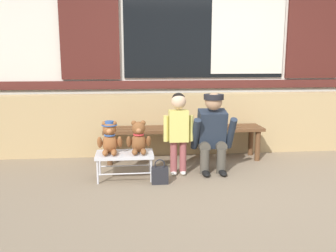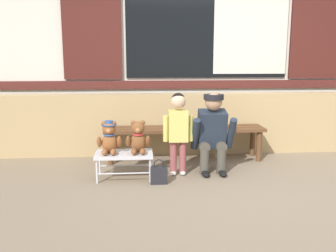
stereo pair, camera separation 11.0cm
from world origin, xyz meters
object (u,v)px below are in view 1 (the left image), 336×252
(small_display_bench, at_px, (125,156))
(handbag_on_ground, at_px, (160,175))
(wooden_bench_long, at_px, (184,132))
(teddy_bear_with_hat, at_px, (110,138))
(adult_crouching, at_px, (213,132))
(teddy_bear_plain, at_px, (139,138))
(child_standing, at_px, (178,125))

(small_display_bench, relative_size, handbag_on_ground, 2.35)
(wooden_bench_long, bearing_deg, teddy_bear_with_hat, -142.83)
(small_display_bench, relative_size, adult_crouching, 0.67)
(wooden_bench_long, bearing_deg, small_display_bench, -137.44)
(handbag_on_ground, bearing_deg, teddy_bear_plain, 137.85)
(small_display_bench, bearing_deg, adult_crouching, 8.89)
(child_standing, bearing_deg, wooden_bench_long, 76.17)
(wooden_bench_long, xyz_separation_m, small_display_bench, (-0.77, -0.71, -0.11))
(teddy_bear_with_hat, xyz_separation_m, child_standing, (0.78, 0.09, 0.12))
(wooden_bench_long, height_order, child_standing, child_standing)
(small_display_bench, xyz_separation_m, teddy_bear_plain, (0.16, 0.00, 0.20))
(child_standing, bearing_deg, small_display_bench, -171.60)
(teddy_bear_plain, xyz_separation_m, adult_crouching, (0.88, 0.16, 0.02))
(handbag_on_ground, bearing_deg, teddy_bear_with_hat, 159.76)
(wooden_bench_long, distance_m, small_display_bench, 1.05)
(small_display_bench, height_order, teddy_bear_with_hat, teddy_bear_with_hat)
(small_display_bench, distance_m, teddy_bear_plain, 0.25)
(child_standing, distance_m, handbag_on_ground, 0.62)
(wooden_bench_long, height_order, teddy_bear_with_hat, teddy_bear_with_hat)
(teddy_bear_plain, distance_m, child_standing, 0.49)
(teddy_bear_with_hat, height_order, child_standing, child_standing)
(teddy_bear_plain, bearing_deg, small_display_bench, -179.49)
(small_display_bench, height_order, child_standing, child_standing)
(small_display_bench, distance_m, child_standing, 0.71)
(wooden_bench_long, bearing_deg, adult_crouching, -63.80)
(teddy_bear_with_hat, distance_m, child_standing, 0.79)
(small_display_bench, bearing_deg, child_standing, 8.40)
(handbag_on_ground, bearing_deg, small_display_bench, 152.58)
(wooden_bench_long, distance_m, adult_crouching, 0.62)
(small_display_bench, distance_m, teddy_bear_with_hat, 0.26)
(child_standing, distance_m, adult_crouching, 0.44)
(teddy_bear_plain, bearing_deg, wooden_bench_long, 49.15)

